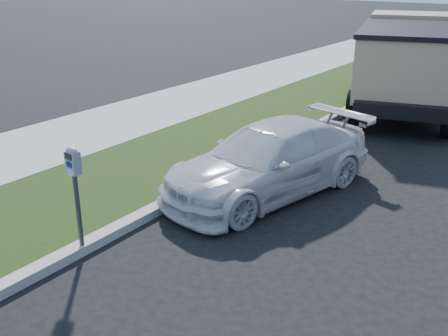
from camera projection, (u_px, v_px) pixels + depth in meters
The scene contains 5 objects.
ground at pixel (264, 278), 7.23m from camera, with size 120.00×120.00×0.00m, color black.
streetside at pixel (99, 155), 11.74m from camera, with size 6.12×50.00×0.15m.
parking_meter at pixel (74, 176), 7.38m from camera, with size 0.22×0.15×1.54m.
white_wagon at pixel (270, 159), 9.79m from camera, with size 1.81×4.46×1.29m, color silver.
dump_truck at pixel (407, 59), 15.39m from camera, with size 4.28×7.09×2.61m.
Camera 1 is at (3.15, -5.36, 4.02)m, focal length 42.00 mm.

